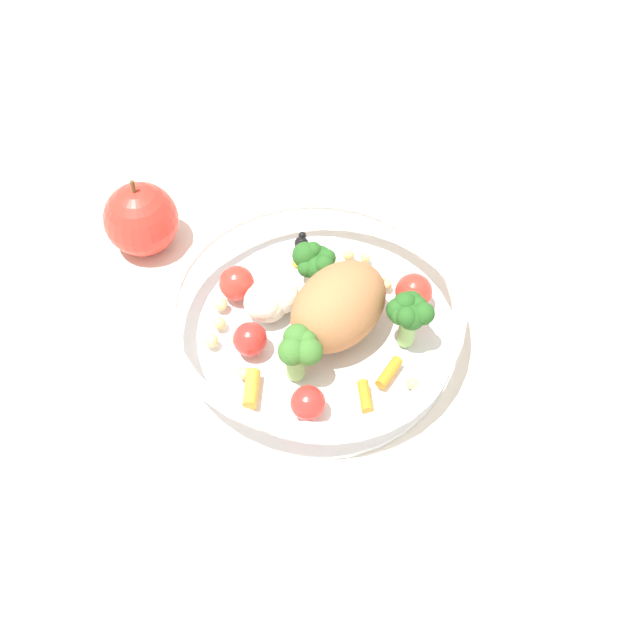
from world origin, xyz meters
TOP-DOWN VIEW (x-y plane):
  - ground_plane at (0.00, 0.00)m, footprint 2.40×2.40m
  - food_container at (-0.00, -0.02)m, footprint 0.25×0.25m
  - loose_apple at (0.19, -0.06)m, footprint 0.07×0.07m
  - folded_napkin at (-0.19, 0.11)m, footprint 0.14×0.15m

SIDE VIEW (x-z plane):
  - ground_plane at x=0.00m, z-range 0.00..0.00m
  - folded_napkin at x=-0.19m, z-range 0.00..0.01m
  - food_container at x=0.00m, z-range 0.00..0.07m
  - loose_apple at x=0.19m, z-range -0.01..0.07m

